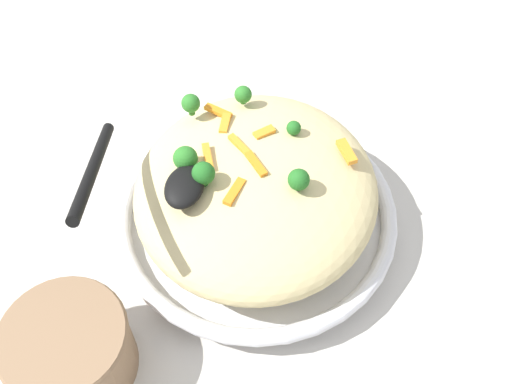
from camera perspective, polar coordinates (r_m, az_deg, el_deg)
name	(u,v)px	position (r m, az deg, el deg)	size (l,w,h in m)	color
ground_plane	(256,227)	(0.73, 0.00, -3.37)	(2.40, 2.40, 0.00)	beige
serving_bowl	(256,217)	(0.71, 0.00, -2.37)	(0.33, 0.33, 0.04)	silver
pasta_mound	(256,189)	(0.67, 0.00, 0.24)	(0.29, 0.27, 0.09)	#DBC689
carrot_piece_0	(208,157)	(0.64, -4.60, 3.30)	(0.04, 0.01, 0.01)	orange
carrot_piece_1	(257,162)	(0.63, 0.05, 2.88)	(0.04, 0.01, 0.01)	orange
carrot_piece_2	(234,192)	(0.61, -2.06, 0.03)	(0.03, 0.01, 0.01)	orange
carrot_piece_3	(239,144)	(0.65, -1.63, 4.55)	(0.03, 0.01, 0.01)	orange
carrot_piece_4	(267,133)	(0.66, 1.03, 5.62)	(0.02, 0.01, 0.01)	orange
carrot_piece_5	(347,151)	(0.66, 8.62, 3.83)	(0.03, 0.01, 0.01)	orange
carrot_piece_6	(218,111)	(0.69, -3.62, 7.67)	(0.03, 0.01, 0.01)	orange
carrot_piece_7	(225,124)	(0.68, -2.97, 6.49)	(0.03, 0.01, 0.01)	orange
broccoli_floret_0	(203,174)	(0.61, -5.02, 1.76)	(0.02, 0.02, 0.03)	#205B1C
broccoli_floret_1	(185,159)	(0.63, -6.73, 3.18)	(0.03, 0.03, 0.03)	#296820
broccoli_floret_2	(299,180)	(0.61, 4.09, 1.17)	(0.02, 0.02, 0.03)	#205B1C
broccoli_floret_3	(294,128)	(0.66, 3.61, 6.09)	(0.02, 0.02, 0.02)	#205B1C
broccoli_floret_4	(243,95)	(0.70, -1.24, 9.24)	(0.02, 0.02, 0.02)	#296820
broccoli_floret_5	(191,104)	(0.69, -6.23, 8.37)	(0.02, 0.02, 0.03)	#296820
serving_spoon	(149,180)	(0.60, -10.12, 1.16)	(0.17, 0.13, 0.08)	black
companion_bowl	(70,349)	(0.64, -17.29, -14.08)	(0.13, 0.13, 0.08)	#8C6B4C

